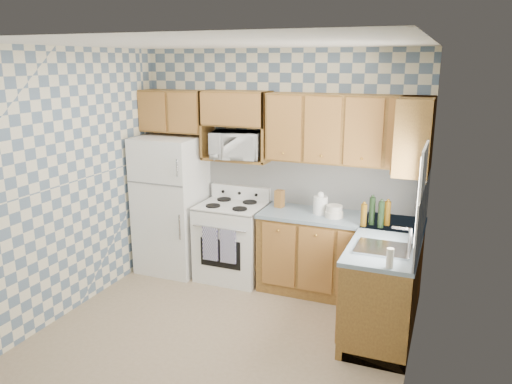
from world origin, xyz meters
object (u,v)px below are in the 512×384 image
stove_body (232,242)px  microwave (236,145)px  refrigerator (172,204)px  electric_kettle (320,205)px

stove_body → microwave: 1.17m
stove_body → refrigerator: bearing=-178.2°
refrigerator → electric_kettle: 1.88m
refrigerator → electric_kettle: (1.87, 0.05, 0.18)m
refrigerator → microwave: size_ratio=2.93×
refrigerator → electric_kettle: bearing=1.4°
refrigerator → electric_kettle: refrigerator is taller
electric_kettle → stove_body: bearing=-178.9°
stove_body → microwave: size_ratio=1.57×
microwave → electric_kettle: (1.06, -0.11, -0.59)m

